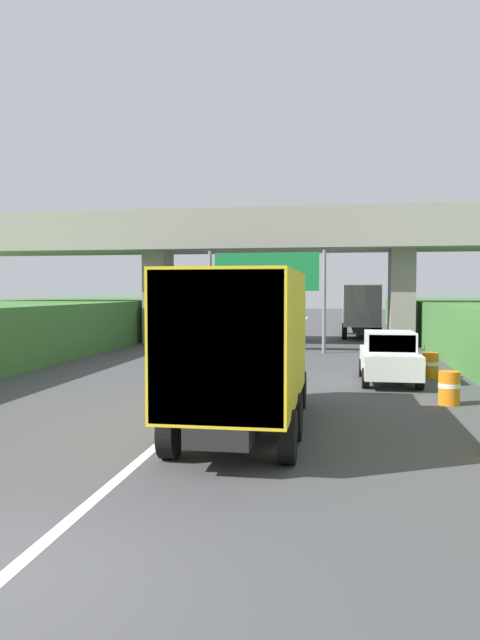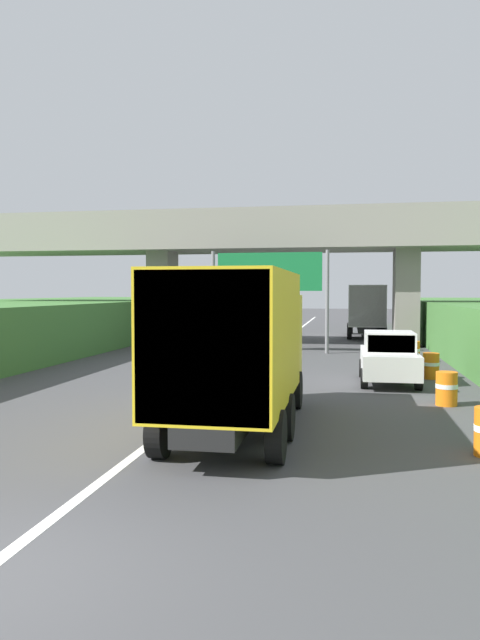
% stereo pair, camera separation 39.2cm
% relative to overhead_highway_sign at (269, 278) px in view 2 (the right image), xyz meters
% --- Properties ---
extents(lane_centre_stripe, '(0.20, 85.38, 0.01)m').
position_rel_overhead_highway_sign_xyz_m(lane_centre_stripe, '(0.00, -1.01, -3.70)').
color(lane_centre_stripe, white).
rests_on(lane_centre_stripe, ground).
extents(overpass_bridge, '(40.00, 4.80, 7.56)m').
position_rel_overhead_highway_sign_xyz_m(overpass_bridge, '(0.00, 4.66, 1.97)').
color(overpass_bridge, gray).
rests_on(overpass_bridge, ground).
extents(overhead_highway_sign, '(5.88, 0.18, 5.06)m').
position_rel_overhead_highway_sign_xyz_m(overhead_highway_sign, '(0.00, 0.00, 0.00)').
color(overhead_highway_sign, slate).
rests_on(overhead_highway_sign, ground).
extents(truck_yellow, '(2.44, 7.30, 3.44)m').
position_rel_overhead_highway_sign_xyz_m(truck_yellow, '(1.57, -16.75, -1.77)').
color(truck_yellow, black).
rests_on(truck_yellow, ground).
extents(truck_silver, '(2.44, 7.30, 3.44)m').
position_rel_overhead_highway_sign_xyz_m(truck_silver, '(5.02, 11.11, -1.77)').
color(truck_silver, black).
rests_on(truck_silver, ground).
extents(car_green, '(1.86, 4.10, 1.72)m').
position_rel_overhead_highway_sign_xyz_m(car_green, '(-1.52, 8.39, -2.85)').
color(car_green, '#236B38').
rests_on(car_green, ground).
extents(car_white, '(1.86, 4.10, 1.72)m').
position_rel_overhead_highway_sign_xyz_m(car_white, '(5.20, -9.21, -2.85)').
color(car_white, silver).
rests_on(car_white, ground).
extents(construction_barrel_1, '(0.57, 0.57, 0.90)m').
position_rel_overhead_highway_sign_xyz_m(construction_barrel_1, '(6.46, -12.86, -3.25)').
color(construction_barrel_1, orange).
rests_on(construction_barrel_1, ground).
extents(construction_barrel_2, '(0.57, 0.57, 0.90)m').
position_rel_overhead_highway_sign_xyz_m(construction_barrel_2, '(6.71, -7.90, -3.25)').
color(construction_barrel_2, orange).
rests_on(construction_barrel_2, ground).
extents(construction_barrel_3, '(0.57, 0.57, 0.90)m').
position_rel_overhead_highway_sign_xyz_m(construction_barrel_3, '(6.63, -2.93, -3.25)').
color(construction_barrel_3, orange).
rests_on(construction_barrel_3, ground).
extents(construction_barrel_4, '(0.57, 0.57, 0.90)m').
position_rel_overhead_highway_sign_xyz_m(construction_barrel_4, '(6.52, 2.03, -3.25)').
color(construction_barrel_4, orange).
rests_on(construction_barrel_4, ground).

